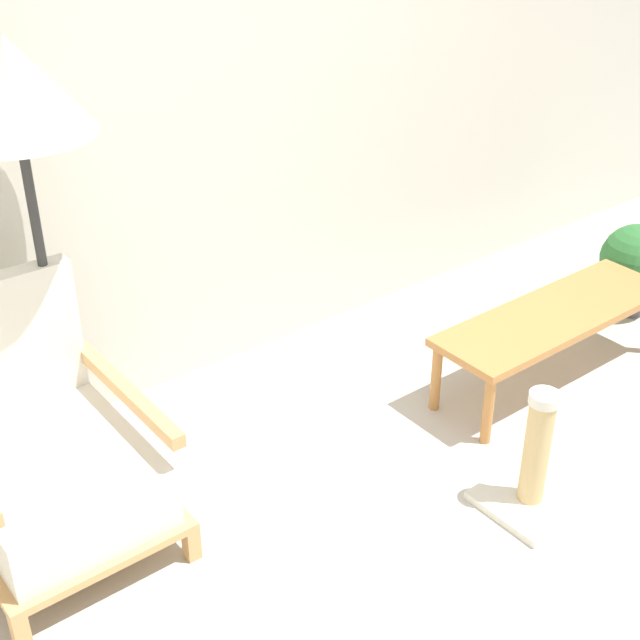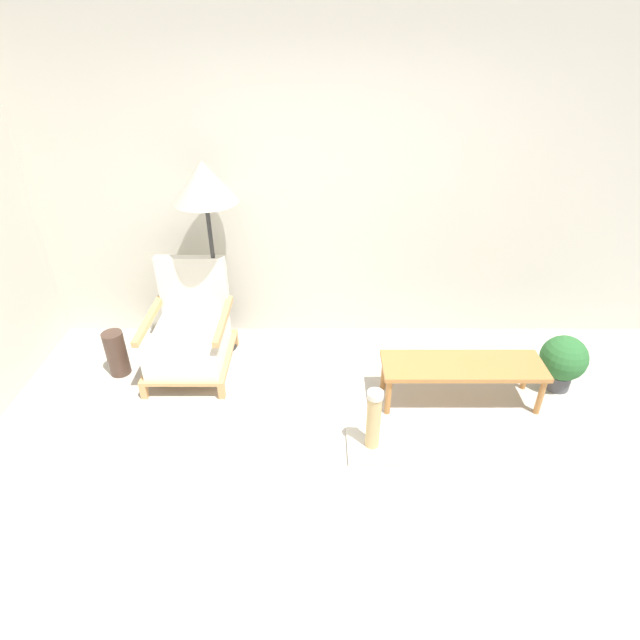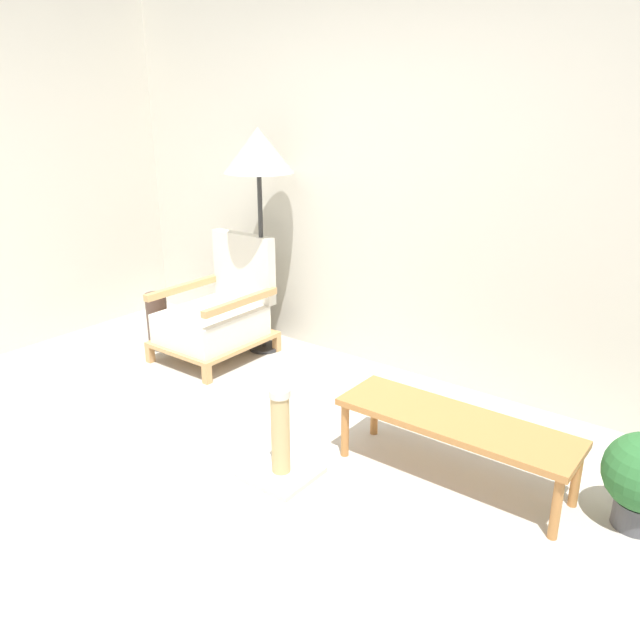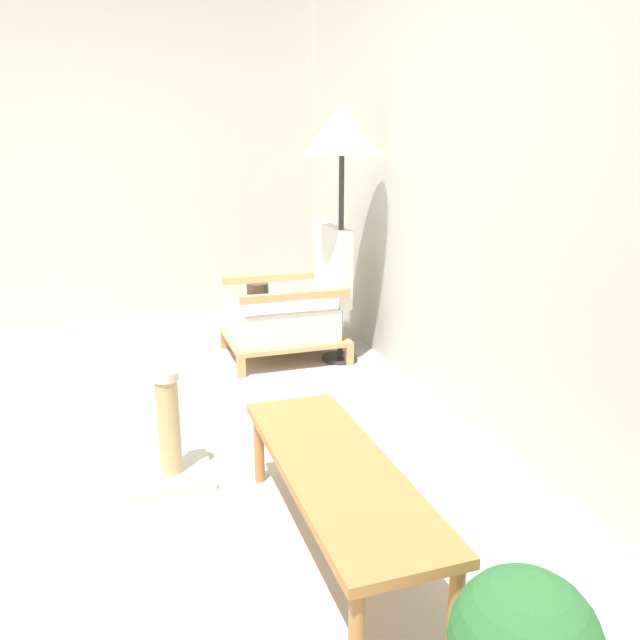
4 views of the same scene
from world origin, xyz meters
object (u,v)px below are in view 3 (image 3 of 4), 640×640
Objects in this scene: coffee_table at (455,426)px; armchair at (218,314)px; vase at (157,317)px; scratching_post at (281,449)px; floor_lamp at (258,156)px.

armchair is at bearing 168.29° from coffee_table.
armchair is at bearing 8.73° from vase.
scratching_post reaches higher than coffee_table.
armchair reaches higher than vase.
vase is at bearing -171.27° from armchair.
floor_lamp is 1.37× the size of coffee_table.
scratching_post is at bearing -22.88° from vase.
floor_lamp is (0.20, 0.29, 1.14)m from armchair.
floor_lamp is 1.54m from vase.
armchair is 1.78× the size of scratching_post.
coffee_table is at bearing -7.29° from vase.
vase is 2.20m from scratching_post.
coffee_table is at bearing -20.59° from floor_lamp.
armchair is 0.73× the size of coffee_table.
coffee_table is 2.44× the size of scratching_post.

